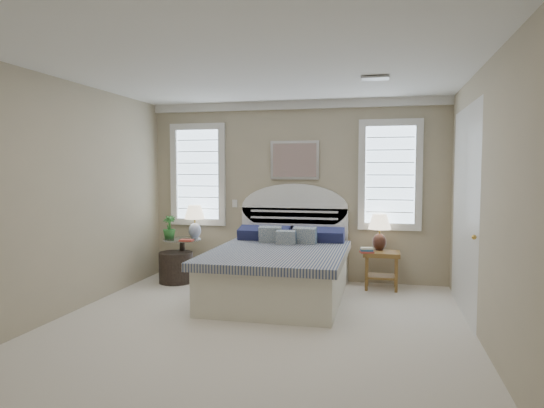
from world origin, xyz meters
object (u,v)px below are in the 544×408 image
at_px(bed, 281,267).
at_px(lamp_left, 195,218).
at_px(floor_pot, 176,267).
at_px(nightstand_right, 381,262).
at_px(lamp_right, 380,228).
at_px(side_table_left, 182,255).

height_order(bed, lamp_left, bed).
bearing_deg(floor_pot, nightstand_right, 5.25).
bearing_deg(floor_pot, lamp_right, 7.88).
bearing_deg(side_table_left, lamp_right, 4.59).
bearing_deg(lamp_left, nightstand_right, -1.16).
bearing_deg(lamp_left, floor_pot, -117.52).
height_order(nightstand_right, floor_pot, nightstand_right).
distance_m(side_table_left, lamp_right, 2.96).
bearing_deg(side_table_left, floor_pot, -99.81).
height_order(side_table_left, nightstand_right, side_table_left).
height_order(nightstand_right, lamp_right, lamp_right).
bearing_deg(bed, floor_pot, 166.01).
height_order(side_table_left, lamp_left, lamp_left).
xyz_separation_m(side_table_left, lamp_left, (0.14, 0.16, 0.55)).
relative_size(lamp_left, lamp_right, 0.97).
distance_m(bed, floor_pot, 1.74).
xyz_separation_m(side_table_left, floor_pot, (-0.03, -0.17, -0.16)).
bearing_deg(nightstand_right, bed, -151.97).
relative_size(side_table_left, nightstand_right, 1.19).
height_order(lamp_left, lamp_right, lamp_left).
distance_m(bed, side_table_left, 1.75).
distance_m(side_table_left, lamp_left, 0.59).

